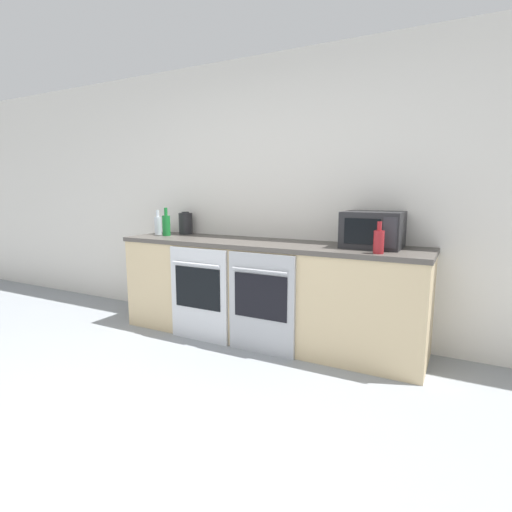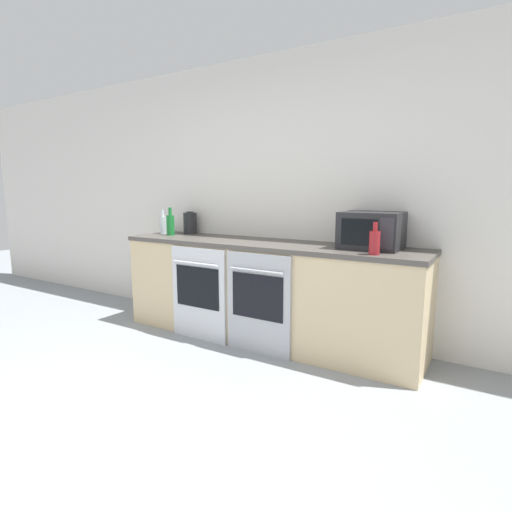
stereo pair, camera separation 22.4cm
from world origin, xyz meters
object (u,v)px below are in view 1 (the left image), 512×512
(bottle_clear, at_px, (158,225))
(oven_right, at_px, (261,303))
(bottle_green, at_px, (166,225))
(bottle_red, at_px, (379,241))
(oven_left, at_px, (199,294))
(microwave, at_px, (373,230))
(kettle, at_px, (186,223))

(bottle_clear, bearing_deg, oven_right, -14.37)
(bottle_green, xyz_separation_m, bottle_red, (2.15, -0.20, -0.02))
(oven_right, distance_m, bottle_clear, 1.55)
(bottle_clear, bearing_deg, bottle_green, -17.38)
(oven_right, xyz_separation_m, bottle_red, (0.90, 0.11, 0.56))
(bottle_clear, bearing_deg, oven_left, -25.11)
(microwave, distance_m, kettle, 1.97)
(oven_right, xyz_separation_m, bottle_clear, (-1.40, 0.36, 0.57))
(oven_right, height_order, bottle_red, bottle_red)
(bottle_red, bearing_deg, oven_left, -175.84)
(oven_left, xyz_separation_m, microwave, (1.43, 0.42, 0.61))
(bottle_clear, bearing_deg, bottle_red, -6.12)
(microwave, relative_size, bottle_red, 1.96)
(bottle_green, relative_size, bottle_clear, 1.11)
(bottle_green, bearing_deg, kettle, 71.88)
(oven_left, relative_size, microwave, 1.87)
(bottle_clear, xyz_separation_m, kettle, (0.22, 0.18, 0.01))
(bottle_clear, distance_m, kettle, 0.29)
(bottle_red, xyz_separation_m, kettle, (-2.08, 0.42, 0.02))
(bottle_red, distance_m, bottle_clear, 2.31)
(oven_left, height_order, bottle_clear, bottle_clear)
(oven_right, distance_m, bottle_red, 1.07)
(oven_left, height_order, kettle, kettle)
(bottle_green, xyz_separation_m, kettle, (0.07, 0.22, 0.00))
(oven_right, height_order, bottle_green, bottle_green)
(oven_left, bearing_deg, bottle_green, 153.11)
(kettle, bearing_deg, oven_left, -44.69)
(bottle_red, relative_size, bottle_clear, 0.91)
(microwave, bearing_deg, kettle, 176.58)
(bottle_green, bearing_deg, oven_right, -13.99)
(oven_left, height_order, bottle_red, bottle_red)
(oven_left, xyz_separation_m, bottle_green, (-0.61, 0.31, 0.58))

